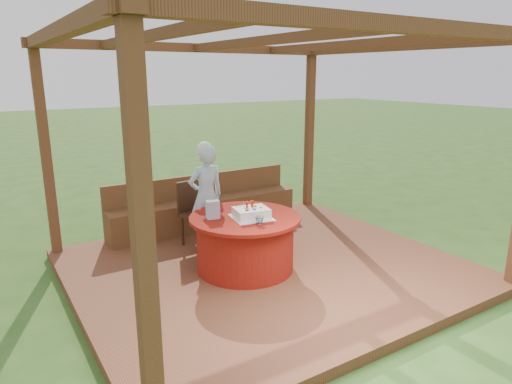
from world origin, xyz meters
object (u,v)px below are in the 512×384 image
at_px(bench, 205,210).
at_px(table, 245,242).
at_px(gift_bag, 213,210).
at_px(chair, 196,210).
at_px(birthday_cake, 251,213).
at_px(drinking_glass, 260,221).
at_px(elderly_woman, 206,195).

bearing_deg(bench, table, -99.65).
relative_size(bench, gift_bag, 14.11).
relative_size(chair, gift_bag, 4.16).
distance_m(table, birthday_cake, 0.40).
distance_m(bench, chair, 0.75).
height_order(bench, drinking_glass, bench).
xyz_separation_m(bench, elderly_woman, (-0.33, -0.73, 0.46)).
bearing_deg(elderly_woman, gift_bag, -110.88).
distance_m(birthday_cake, drinking_glass, 0.26).
distance_m(bench, table, 1.70).
distance_m(elderly_woman, birthday_cake, 1.04).
height_order(chair, drinking_glass, chair).
xyz_separation_m(bench, drinking_glass, (-0.30, -2.02, 0.45)).
bearing_deg(table, elderly_woman, 92.76).
height_order(table, drinking_glass, drinking_glass).
height_order(bench, table, bench).
bearing_deg(elderly_woman, bench, 65.63).
height_order(chair, elderly_woman, elderly_woman).
height_order(birthday_cake, gift_bag, gift_bag).
xyz_separation_m(table, elderly_woman, (-0.05, 0.95, 0.38)).
bearing_deg(bench, birthday_cake, -98.08).
relative_size(table, drinking_glass, 14.03).
height_order(chair, birthday_cake, chair).
distance_m(chair, birthday_cake, 1.22).
relative_size(bench, drinking_glass, 31.88).
height_order(bench, gift_bag, gift_bag).
distance_m(bench, drinking_glass, 2.09).
height_order(table, elderly_woman, elderly_woman).
xyz_separation_m(table, gift_bag, (-0.36, 0.13, 0.44)).
distance_m(elderly_woman, gift_bag, 0.88).
xyz_separation_m(chair, gift_bag, (-0.23, -0.96, 0.28)).
relative_size(birthday_cake, drinking_glass, 5.42).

